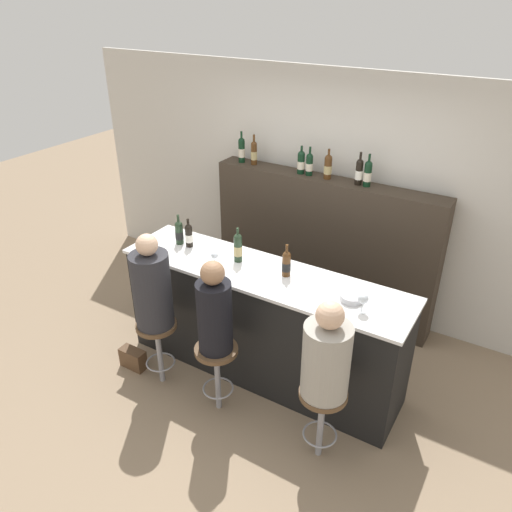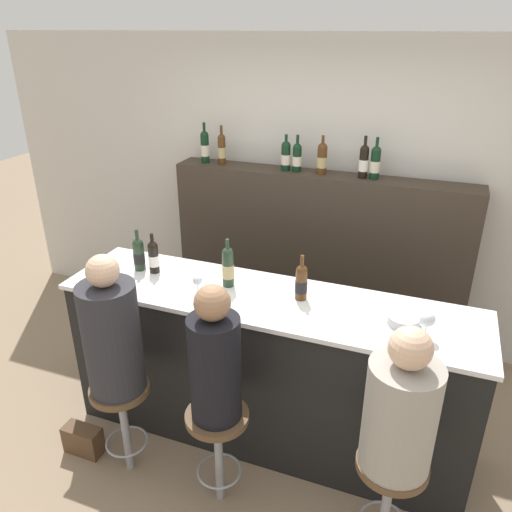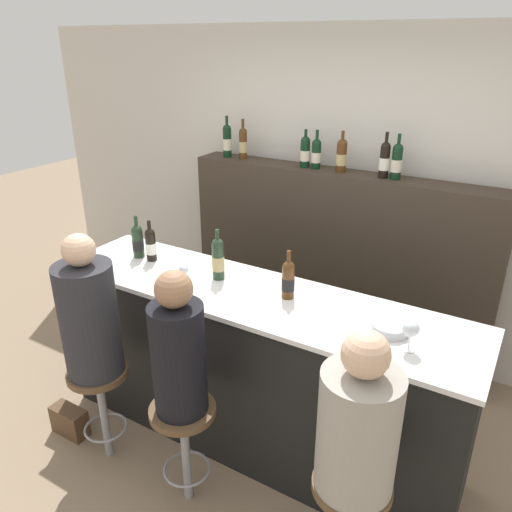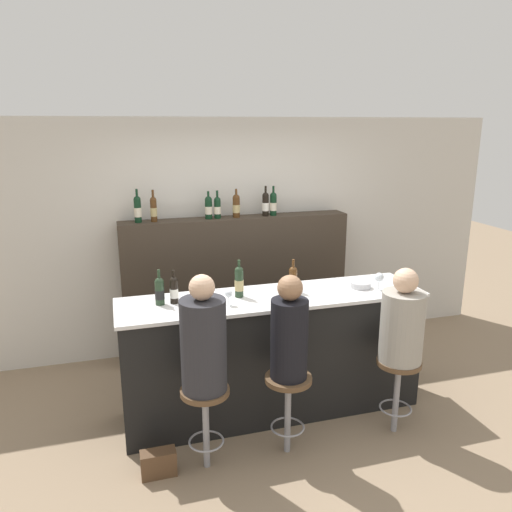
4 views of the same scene
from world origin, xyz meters
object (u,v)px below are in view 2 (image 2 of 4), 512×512
object	(u,v)px
wine_bottle_backbar_1	(222,149)
guest_seated_middle	(215,361)
wine_bottle_counter_1	(154,256)
wine_glass_1	(427,320)
wine_glass_0	(197,281)
bar_stool_left	(122,405)
wine_bottle_backbar_2	(286,156)
metal_bowl	(404,320)
guest_seated_right	(401,410)
wine_bottle_counter_3	(301,282)
handbag	(83,440)
wine_bottle_backbar_6	(375,162)
guest_seated_left	(112,334)
wine_bottle_backbar_3	(297,157)
wine_bottle_backbar_4	(322,158)
wine_bottle_backbar_5	(364,161)
wine_bottle_backbar_0	(205,146)
bar_stool_right	(389,483)
bar_stool_middle	(218,433)
wine_bottle_counter_0	(139,254)
wine_bottle_counter_2	(228,266)

from	to	relation	value
wine_bottle_backbar_1	guest_seated_middle	bearing A→B (deg)	-67.21
wine_bottle_counter_1	wine_glass_1	bearing A→B (deg)	-5.60
wine_glass_0	bar_stool_left	size ratio (longest dim) A/B	0.20
wine_bottle_backbar_2	metal_bowl	distance (m)	1.80
guest_seated_right	wine_bottle_counter_3	bearing A→B (deg)	135.74
wine_bottle_backbar_2	wine_bottle_counter_3	bearing A→B (deg)	-67.69
wine_bottle_backbar_2	handbag	xyz separation A→B (m)	(-0.79, -1.89, -1.58)
wine_glass_1	handbag	bearing A→B (deg)	-166.32
wine_bottle_backbar_6	guest_seated_left	distance (m)	2.30
wine_bottle_backbar_3	wine_bottle_counter_1	bearing A→B (deg)	-117.46
wine_bottle_backbar_4	wine_glass_0	distance (m)	1.54
wine_bottle_backbar_4	bar_stool_left	size ratio (longest dim) A/B	0.47
wine_bottle_backbar_5	wine_bottle_backbar_6	size ratio (longest dim) A/B	1.01
wine_bottle_backbar_0	handbag	xyz separation A→B (m)	(-0.06, -1.89, -1.59)
handbag	guest_seated_left	bearing A→B (deg)	-0.00
wine_bottle_backbar_3	bar_stool_right	size ratio (longest dim) A/B	0.45
wine_bottle_backbar_5	handbag	bearing A→B (deg)	-126.80
guest_seated_middle	bar_stool_middle	bearing A→B (deg)	-97.13
wine_bottle_counter_0	wine_bottle_counter_1	bearing A→B (deg)	0.00
bar_stool_left	bar_stool_right	xyz separation A→B (m)	(1.61, 0.00, 0.00)
wine_bottle_counter_2	guest_seated_middle	world-z (taller)	guest_seated_middle
wine_bottle_counter_1	handbag	xyz separation A→B (m)	(-0.25, -0.67, -1.11)
bar_stool_middle	wine_bottle_counter_0	bearing A→B (deg)	142.71
wine_bottle_backbar_5	bar_stool_left	world-z (taller)	wine_bottle_backbar_5
wine_bottle_counter_3	wine_glass_0	size ratio (longest dim) A/B	2.26
wine_bottle_backbar_2	wine_bottle_counter_1	bearing A→B (deg)	-113.83
bar_stool_right	wine_bottle_backbar_2	bearing A→B (deg)	122.15
wine_bottle_backbar_3	wine_glass_0	world-z (taller)	wine_bottle_backbar_3
wine_bottle_backbar_0	wine_bottle_backbar_2	distance (m)	0.73
wine_bottle_backbar_5	guest_seated_right	distance (m)	2.09
wine_bottle_counter_0	bar_stool_left	distance (m)	1.00
wine_bottle_counter_2	bar_stool_middle	bearing A→B (deg)	-72.44
guest_seated_middle	bar_stool_right	distance (m)	1.09
wine_bottle_backbar_0	wine_bottle_backbar_4	distance (m)	1.03
wine_bottle_backbar_6	guest_seated_middle	size ratio (longest dim) A/B	0.40
wine_bottle_backbar_5	bar_stool_right	world-z (taller)	wine_bottle_backbar_5
wine_bottle_counter_2	bar_stool_left	size ratio (longest dim) A/B	0.50
wine_bottle_counter_3	wine_bottle_backbar_1	xyz separation A→B (m)	(-1.07, 1.22, 0.47)
wine_bottle_counter_1	guest_seated_right	world-z (taller)	guest_seated_right
wine_bottle_backbar_5	handbag	distance (m)	2.85
wine_glass_1	wine_bottle_backbar_4	bearing A→B (deg)	124.07
wine_bottle_counter_1	bar_stool_left	world-z (taller)	wine_bottle_counter_1
wine_bottle_backbar_0	handbag	world-z (taller)	wine_bottle_backbar_0
wine_bottle_backbar_4	guest_seated_middle	world-z (taller)	wine_bottle_backbar_4
wine_bottle_backbar_0	wine_bottle_backbar_2	size ratio (longest dim) A/B	1.17
wine_bottle_backbar_2	wine_glass_1	size ratio (longest dim) A/B	1.84
wine_bottle_backbar_3	bar_stool_right	bearing A→B (deg)	-59.96
wine_bottle_counter_0	metal_bowl	distance (m)	1.79
wine_bottle_counter_2	bar_stool_right	distance (m)	1.53
wine_bottle_backbar_2	metal_bowl	world-z (taller)	wine_bottle_backbar_2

